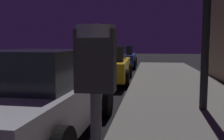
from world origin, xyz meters
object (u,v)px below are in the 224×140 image
at_px(car_silver, 37,95).
at_px(car_blue, 122,57).
at_px(parking_meter, 96,99).
at_px(car_yellow_cab, 105,64).

relative_size(car_silver, car_blue, 0.93).
relative_size(parking_meter, car_silver, 0.35).
xyz_separation_m(parking_meter, car_silver, (-1.52, 2.54, -0.55)).
bearing_deg(car_yellow_cab, car_silver, -90.01).
bearing_deg(car_blue, parking_meter, -84.21).
bearing_deg(car_blue, car_silver, -90.01).
height_order(parking_meter, car_blue, parking_meter).
bearing_deg(parking_meter, car_yellow_cab, 99.87).
xyz_separation_m(car_yellow_cab, car_blue, (0.00, 6.26, 0.01)).
xyz_separation_m(parking_meter, car_yellow_cab, (-1.52, 8.74, -0.55)).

